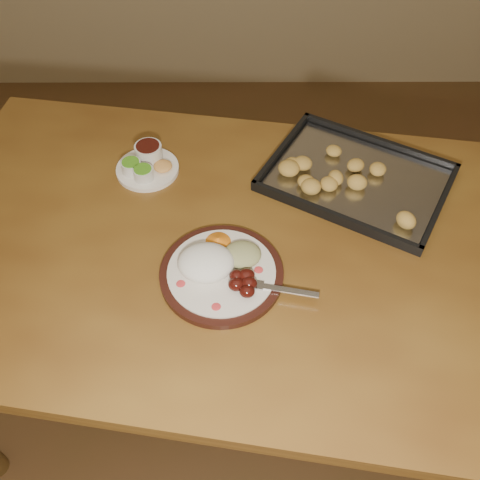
{
  "coord_description": "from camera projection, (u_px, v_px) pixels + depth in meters",
  "views": [
    {
      "loc": [
        -0.03,
        -0.54,
        1.7
      ],
      "look_at": [
        -0.02,
        0.23,
        0.77
      ],
      "focal_mm": 40.0,
      "sensor_mm": 36.0,
      "label": 1
    }
  ],
  "objects": [
    {
      "name": "dinner_plate",
      "position": [
        220.0,
        268.0,
        1.15
      ],
      "size": [
        0.34,
        0.27,
        0.06
      ],
      "rotation": [
        0.0,
        0.0,
        -0.49
      ],
      "color": "black",
      "rests_on": "dining_table"
    },
    {
      "name": "condiment_saucer",
      "position": [
        146.0,
        164.0,
        1.37
      ],
      "size": [
        0.16,
        0.16,
        0.05
      ],
      "rotation": [
        0.0,
        0.0,
        -0.34
      ],
      "color": "white",
      "rests_on": "dining_table"
    },
    {
      "name": "ground",
      "position": [
        248.0,
        457.0,
        1.65
      ],
      "size": [
        4.0,
        4.0,
        0.0
      ],
      "primitive_type": "plane",
      "color": "brown",
      "rests_on": "ground"
    },
    {
      "name": "baking_tray",
      "position": [
        357.0,
        177.0,
        1.34
      ],
      "size": [
        0.54,
        0.49,
        0.05
      ],
      "rotation": [
        0.0,
        0.0,
        -0.52
      ],
      "color": "black",
      "rests_on": "dining_table"
    },
    {
      "name": "dining_table",
      "position": [
        236.0,
        267.0,
        1.3
      ],
      "size": [
        1.62,
        1.12,
        0.75
      ],
      "rotation": [
        0.0,
        0.0,
        -0.16
      ],
      "color": "brown",
      "rests_on": "ground"
    }
  ]
}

